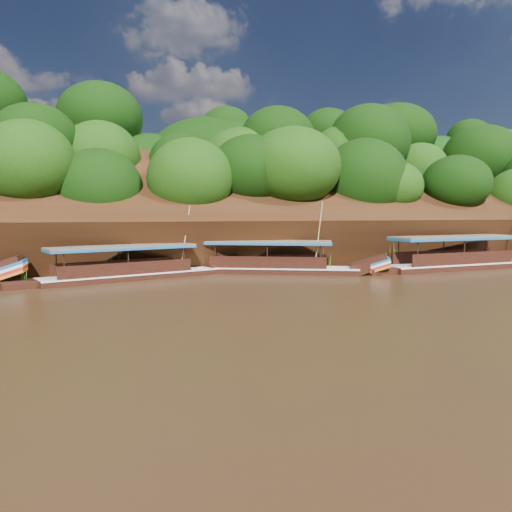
# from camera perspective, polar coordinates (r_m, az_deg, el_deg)

# --- Properties ---
(ground) EXTENTS (160.00, 160.00, 0.00)m
(ground) POSITION_cam_1_polar(r_m,az_deg,el_deg) (29.70, 12.28, -3.57)
(ground) COLOR black
(ground) RESTS_ON ground
(riverbank) EXTENTS (120.00, 30.06, 19.40)m
(riverbank) POSITION_cam_1_polar(r_m,az_deg,el_deg) (50.60, 0.11, 2.27)
(riverbank) COLOR black
(riverbank) RESTS_ON ground
(boat_0) EXTENTS (15.92, 4.03, 7.19)m
(boat_0) POSITION_cam_1_polar(r_m,az_deg,el_deg) (41.94, 23.23, -0.55)
(boat_0) COLOR black
(boat_0) RESTS_ON ground
(boat_1) EXTENTS (13.16, 6.86, 5.51)m
(boat_1) POSITION_cam_1_polar(r_m,az_deg,el_deg) (35.73, 3.67, -1.15)
(boat_1) COLOR black
(boat_1) RESTS_ON ground
(boat_2) EXTENTS (13.99, 6.38, 5.24)m
(boat_2) POSITION_cam_1_polar(r_m,az_deg,el_deg) (33.84, -12.56, -1.65)
(boat_2) COLOR black
(boat_2) RESTS_ON ground
(reeds) EXTENTS (49.65, 2.10, 2.04)m
(reeds) POSITION_cam_1_polar(r_m,az_deg,el_deg) (37.34, 2.19, -0.31)
(reeds) COLOR #306719
(reeds) RESTS_ON ground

